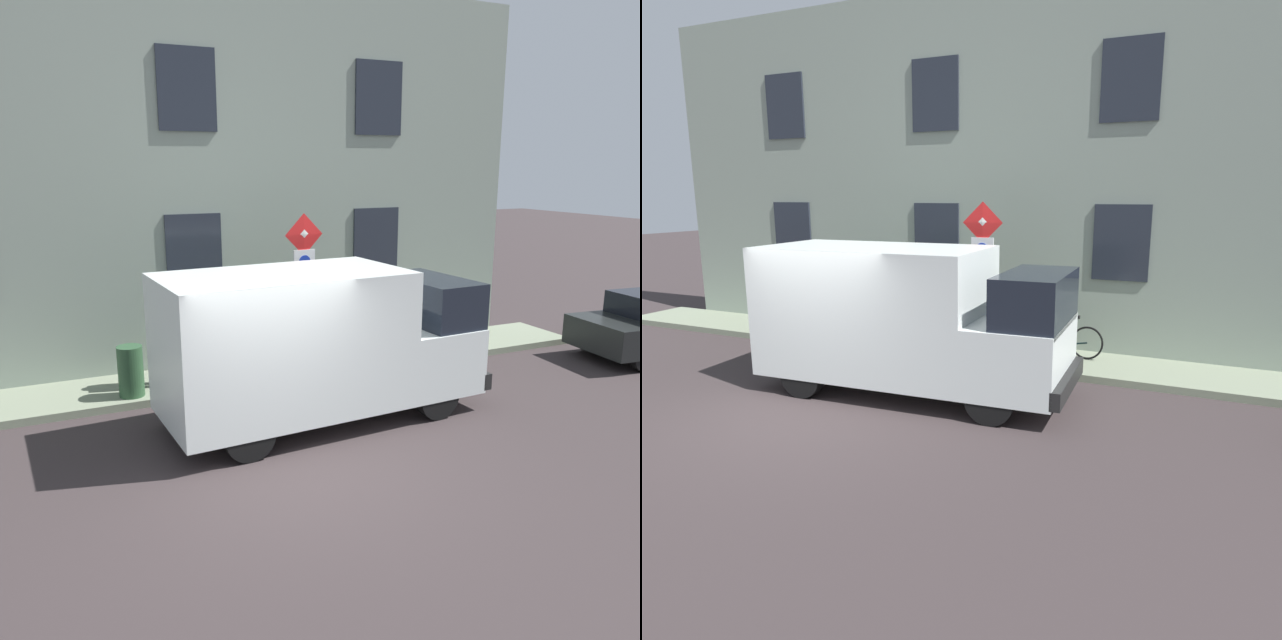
{
  "view_description": "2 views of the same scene",
  "coord_description": "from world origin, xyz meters",
  "views": [
    {
      "loc": [
        -7.62,
        3.06,
        4.12
      ],
      "look_at": [
        2.92,
        -1.83,
        1.3
      ],
      "focal_mm": 36.27,
      "sensor_mm": 36.0,
      "label": 1
    },
    {
      "loc": [
        -6.77,
        -5.76,
        3.35
      ],
      "look_at": [
        2.32,
        -1.74,
        1.16
      ],
      "focal_mm": 31.88,
      "sensor_mm": 36.0,
      "label": 2
    }
  ],
  "objects": [
    {
      "name": "bicycle_purple",
      "position": [
        4.3,
        -2.11,
        0.51
      ],
      "size": [
        0.46,
        1.71,
        0.89
      ],
      "rotation": [
        0.0,
        0.0,
        1.59
      ],
      "color": "black",
      "rests_on": "sidewalk_slab"
    },
    {
      "name": "delivery_van",
      "position": [
        1.47,
        -1.11,
        1.33
      ],
      "size": [
        2.28,
        5.43,
        2.5
      ],
      "rotation": [
        0.0,
        0.0,
        4.77
      ],
      "color": "white",
      "rests_on": "ground_plane"
    },
    {
      "name": "litter_bin",
      "position": [
        3.52,
        1.54,
        0.59
      ],
      "size": [
        0.44,
        0.44,
        0.9
      ],
      "primitive_type": "cylinder",
      "color": "#2D5133",
      "rests_on": "sidewalk_slab"
    },
    {
      "name": "ground_plane",
      "position": [
        0.0,
        0.0,
        0.0
      ],
      "size": [
        80.0,
        80.0,
        0.0
      ],
      "primitive_type": "plane",
      "color": "#362D2E"
    },
    {
      "name": "sidewalk_slab",
      "position": [
        4.01,
        0.0,
        0.07
      ],
      "size": [
        1.68,
        16.83,
        0.14
      ],
      "primitive_type": "cube",
      "color": "gray",
      "rests_on": "ground_plane"
    },
    {
      "name": "pedestrian",
      "position": [
        3.91,
        0.99,
        1.07
      ],
      "size": [
        0.4,
        0.26,
        1.72
      ],
      "rotation": [
        0.0,
        0.0,
        4.7
      ],
      "color": "#262B47",
      "rests_on": "sidewalk_slab"
    },
    {
      "name": "sign_post_stacked",
      "position": [
        3.37,
        -1.71,
        2.04
      ],
      "size": [
        0.17,
        0.56,
        2.97
      ],
      "color": "#474C47",
      "rests_on": "sidewalk_slab"
    },
    {
      "name": "bicycle_orange",
      "position": [
        4.3,
        -1.14,
        0.51
      ],
      "size": [
        0.46,
        1.71,
        0.89
      ],
      "rotation": [
        0.0,
        0.0,
        1.61
      ],
      "color": "black",
      "rests_on": "sidewalk_slab"
    },
    {
      "name": "building_facade",
      "position": [
        5.2,
        0.0,
        3.79
      ],
      "size": [
        0.75,
        14.83,
        7.58
      ],
      "color": "gray",
      "rests_on": "ground_plane"
    },
    {
      "name": "bicycle_black",
      "position": [
        4.3,
        -3.09,
        0.51
      ],
      "size": [
        0.46,
        1.71,
        0.89
      ],
      "rotation": [
        0.0,
        0.0,
        1.46
      ],
      "color": "black",
      "rests_on": "sidewalk_slab"
    }
  ]
}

